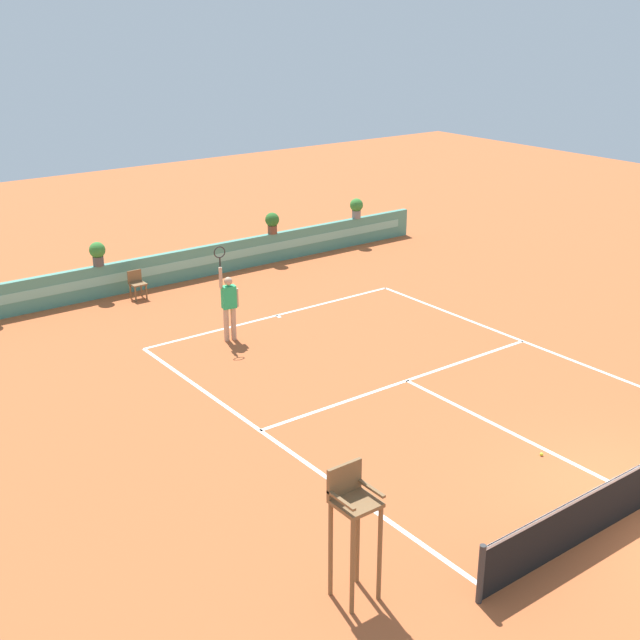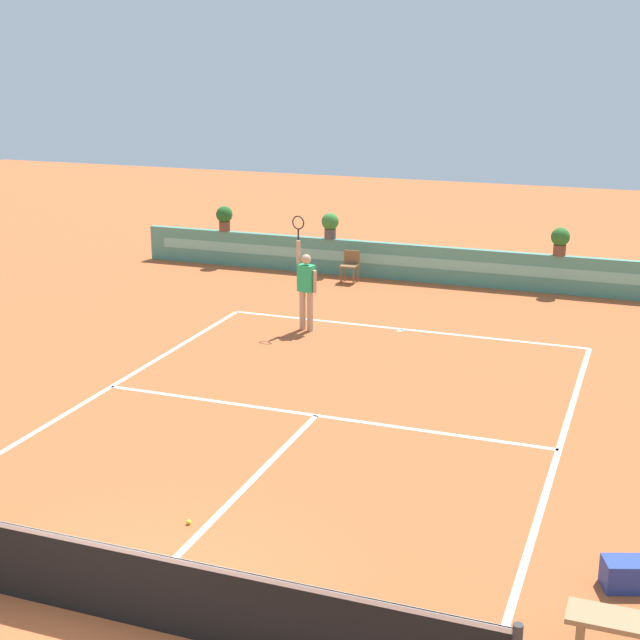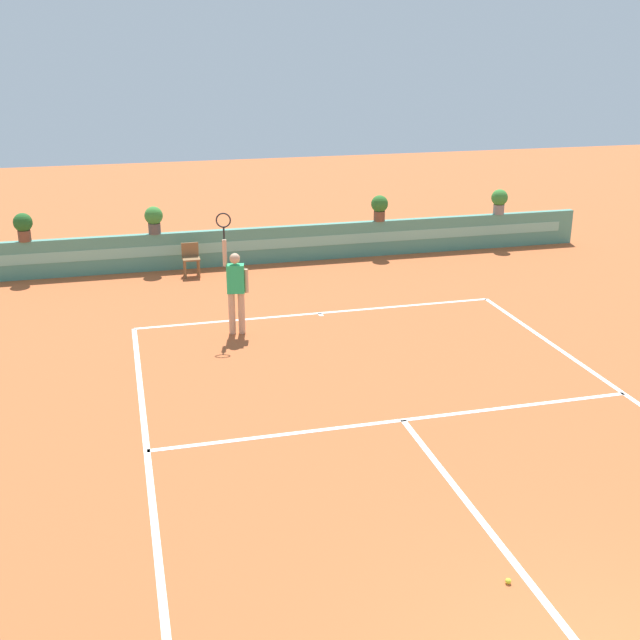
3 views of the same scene
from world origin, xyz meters
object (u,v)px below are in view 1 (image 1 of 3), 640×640
object	(u,v)px
umpire_chair	(353,518)
tennis_player	(229,302)
tennis_ball_near_baseline	(542,454)
ball_kid_chair	(137,283)
potted_plant_left	(97,252)
potted_plant_far_right	(356,207)
potted_plant_right	(272,222)

from	to	relation	value
umpire_chair	tennis_player	size ratio (longest dim) A/B	0.83
umpire_chair	tennis_ball_near_baseline	xyz separation A→B (m)	(5.56, 0.96, -1.31)
ball_kid_chair	umpire_chair	bearing A→B (deg)	-102.95
ball_kid_chair	potted_plant_left	bearing A→B (deg)	139.03
tennis_ball_near_baseline	potted_plant_far_right	xyz separation A→B (m)	(6.83, 14.16, 1.38)
potted_plant_far_right	potted_plant_right	xyz separation A→B (m)	(-3.68, 0.00, 0.00)
ball_kid_chair	tennis_player	size ratio (longest dim) A/B	0.33
ball_kid_chair	potted_plant_right	xyz separation A→B (m)	(5.39, 0.73, 0.93)
tennis_player	tennis_ball_near_baseline	size ratio (longest dim) A/B	38.01
tennis_player	potted_plant_far_right	size ratio (longest dim) A/B	3.57
umpire_chair	tennis_player	distance (m)	10.54
tennis_player	potted_plant_far_right	bearing A→B (deg)	31.68
potted_plant_far_right	potted_plant_left	size ratio (longest dim) A/B	1.00
ball_kid_chair	potted_plant_right	bearing A→B (deg)	7.73
umpire_chair	potted_plant_right	bearing A→B (deg)	60.08
potted_plant_right	tennis_ball_near_baseline	bearing A→B (deg)	-102.52
umpire_chair	potted_plant_far_right	xyz separation A→B (m)	(12.39, 15.13, 0.07)
tennis_player	potted_plant_far_right	distance (m)	10.09
ball_kid_chair	tennis_player	world-z (taller)	tennis_player
umpire_chair	tennis_player	xyz separation A→B (m)	(3.80, 9.83, -0.29)
tennis_ball_near_baseline	umpire_chair	bearing A→B (deg)	-170.19
tennis_ball_near_baseline	potted_plant_left	distance (m)	14.56
ball_kid_chair	tennis_player	bearing A→B (deg)	-83.84
potted_plant_left	potted_plant_far_right	bearing A→B (deg)	0.00
ball_kid_chair	potted_plant_right	world-z (taller)	potted_plant_right
tennis_player	potted_plant_left	xyz separation A→B (m)	(-1.34, 5.30, 0.36)
ball_kid_chair	potted_plant_far_right	xyz separation A→B (m)	(9.08, 0.73, 0.93)
umpire_chair	potted_plant_left	world-z (taller)	umpire_chair
tennis_player	potted_plant_left	world-z (taller)	tennis_player
tennis_player	umpire_chair	bearing A→B (deg)	-111.16
tennis_ball_near_baseline	tennis_player	bearing A→B (deg)	101.19
ball_kid_chair	tennis_ball_near_baseline	world-z (taller)	ball_kid_chair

